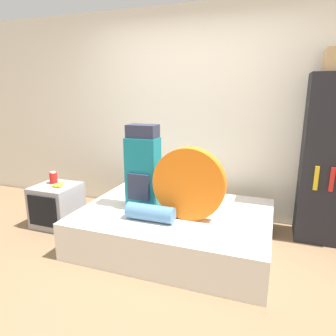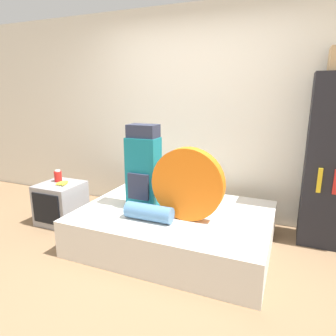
# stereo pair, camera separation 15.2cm
# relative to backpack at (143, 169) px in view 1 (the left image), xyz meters

# --- Properties ---
(ground_plane) EXTENTS (16.00, 16.00, 0.00)m
(ground_plane) POSITION_rel_backpack_xyz_m (0.26, -0.64, -0.81)
(ground_plane) COLOR #846647
(wall_back) EXTENTS (8.00, 0.05, 2.60)m
(wall_back) POSITION_rel_backpack_xyz_m (0.26, 1.00, 0.49)
(wall_back) COLOR silver
(wall_back) RESTS_ON ground_plane
(bed) EXTENTS (1.94, 1.41, 0.38)m
(bed) POSITION_rel_backpack_xyz_m (0.34, 0.03, -0.62)
(bed) COLOR silver
(bed) RESTS_ON ground_plane
(backpack) EXTENTS (0.33, 0.24, 0.88)m
(backpack) POSITION_rel_backpack_xyz_m (0.00, 0.00, 0.00)
(backpack) COLOR #14707F
(backpack) RESTS_ON bed
(tent_bag) EXTENTS (0.70, 0.12, 0.70)m
(tent_bag) POSITION_rel_backpack_xyz_m (0.53, -0.11, -0.08)
(tent_bag) COLOR orange
(tent_bag) RESTS_ON bed
(sleeping_roll) EXTENTS (0.47, 0.16, 0.16)m
(sleeping_roll) POSITION_rel_backpack_xyz_m (0.20, -0.29, -0.35)
(sleeping_roll) COLOR teal
(sleeping_roll) RESTS_ON bed
(television) EXTENTS (0.48, 0.50, 0.50)m
(television) POSITION_rel_backpack_xyz_m (-1.16, 0.01, -0.56)
(television) COLOR #939399
(television) RESTS_ON ground_plane
(canister) EXTENTS (0.09, 0.09, 0.15)m
(canister) POSITION_rel_backpack_xyz_m (-1.24, 0.08, -0.24)
(canister) COLOR red
(canister) RESTS_ON television
(banana_bunch) EXTENTS (0.13, 0.17, 0.04)m
(banana_bunch) POSITION_rel_backpack_xyz_m (-1.09, 0.01, -0.29)
(banana_bunch) COLOR yellow
(banana_bunch) RESTS_ON television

